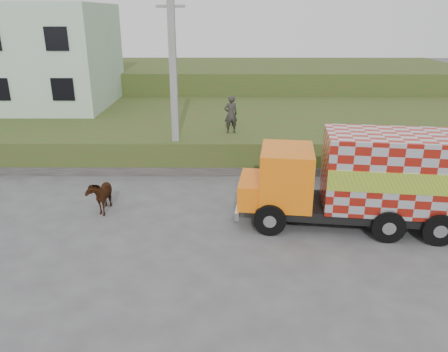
{
  "coord_description": "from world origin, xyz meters",
  "views": [
    {
      "loc": [
        1.29,
        -14.55,
        6.93
      ],
      "look_at": [
        1.21,
        0.52,
        1.3
      ],
      "focal_mm": 35.0,
      "sensor_mm": 36.0,
      "label": 1
    }
  ],
  "objects_px": {
    "cargo_truck": "(361,179)",
    "pedestrian": "(231,114)",
    "utility_pole": "(174,83)",
    "cow": "(100,194)"
  },
  "relations": [
    {
      "from": "utility_pole",
      "to": "cow",
      "type": "xyz_separation_m",
      "value": [
        -2.36,
        -4.3,
        -3.43
      ]
    },
    {
      "from": "cargo_truck",
      "to": "pedestrian",
      "type": "xyz_separation_m",
      "value": [
        -4.33,
        6.79,
        0.71
      ]
    },
    {
      "from": "cargo_truck",
      "to": "pedestrian",
      "type": "height_order",
      "value": "pedestrian"
    },
    {
      "from": "cow",
      "to": "pedestrian",
      "type": "xyz_separation_m",
      "value": [
        4.87,
        5.69,
        1.76
      ]
    },
    {
      "from": "utility_pole",
      "to": "cow",
      "type": "relative_size",
      "value": 5.21
    },
    {
      "from": "utility_pole",
      "to": "pedestrian",
      "type": "height_order",
      "value": "utility_pole"
    },
    {
      "from": "cargo_truck",
      "to": "pedestrian",
      "type": "distance_m",
      "value": 8.08
    },
    {
      "from": "cargo_truck",
      "to": "pedestrian",
      "type": "relative_size",
      "value": 4.21
    },
    {
      "from": "pedestrian",
      "to": "cow",
      "type": "bearing_deg",
      "value": 32.88
    },
    {
      "from": "utility_pole",
      "to": "cargo_truck",
      "type": "distance_m",
      "value": 9.03
    }
  ]
}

